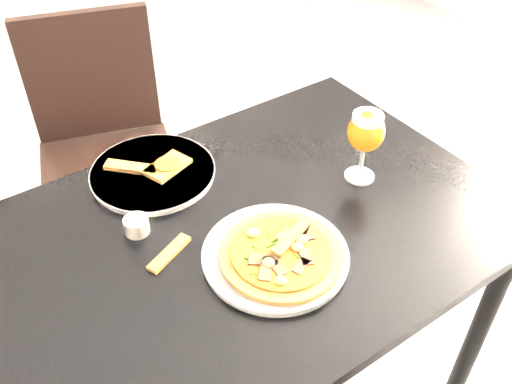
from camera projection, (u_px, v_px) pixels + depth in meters
ground at (269, 334)px, 1.94m from camera, size 6.00×6.00×0.00m
dining_table at (242, 257)px, 1.31m from camera, size 1.23×0.85×0.75m
chair_far at (106, 149)px, 1.88m from camera, size 0.53×0.53×0.93m
plate_main at (275, 256)px, 1.18m from camera, size 0.39×0.39×0.02m
pizza at (282, 253)px, 1.17m from camera, size 0.25×0.25×0.03m
plate_second at (153, 173)px, 1.39m from camera, size 0.30×0.30×0.02m
crust_scraps at (155, 166)px, 1.39m from camera, size 0.20×0.15×0.02m
loose_crust at (169, 253)px, 1.19m from camera, size 0.12×0.07×0.01m
sauce_cup at (136, 225)px, 1.24m from camera, size 0.06×0.06×0.04m
beer_glass at (366, 132)px, 1.31m from camera, size 0.09×0.09×0.18m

